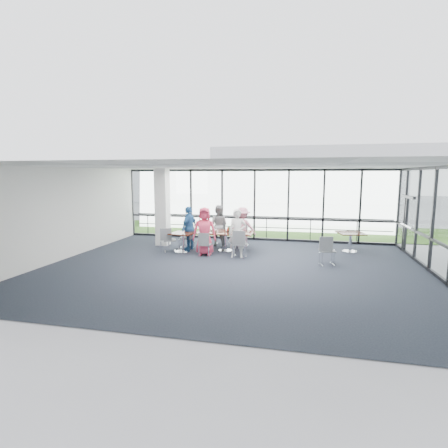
% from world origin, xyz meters
% --- Properties ---
extents(floor, '(12.00, 10.00, 0.02)m').
position_xyz_m(floor, '(0.00, 0.00, -0.01)').
color(floor, '#1D222E').
rests_on(floor, ground).
extents(ceiling, '(12.00, 10.00, 0.04)m').
position_xyz_m(ceiling, '(0.00, 0.00, 3.20)').
color(ceiling, white).
rests_on(ceiling, ground).
extents(wall_left, '(0.10, 10.00, 3.20)m').
position_xyz_m(wall_left, '(-6.00, 0.00, 1.60)').
color(wall_left, silver).
rests_on(wall_left, ground).
extents(wall_front, '(12.00, 0.10, 3.20)m').
position_xyz_m(wall_front, '(0.00, -5.00, 1.60)').
color(wall_front, silver).
rests_on(wall_front, ground).
extents(curtain_wall_back, '(12.00, 0.10, 3.20)m').
position_xyz_m(curtain_wall_back, '(0.00, 5.00, 1.60)').
color(curtain_wall_back, white).
rests_on(curtain_wall_back, ground).
extents(curtain_wall_right, '(0.10, 10.00, 3.20)m').
position_xyz_m(curtain_wall_right, '(6.00, 0.00, 1.60)').
color(curtain_wall_right, white).
rests_on(curtain_wall_right, ground).
extents(exit_door, '(0.12, 1.60, 2.10)m').
position_xyz_m(exit_door, '(6.00, 3.75, 1.05)').
color(exit_door, black).
rests_on(exit_door, ground).
extents(structural_column, '(0.50, 0.50, 3.20)m').
position_xyz_m(structural_column, '(-3.60, 3.00, 1.60)').
color(structural_column, white).
rests_on(structural_column, ground).
extents(apron, '(80.00, 70.00, 0.02)m').
position_xyz_m(apron, '(0.00, 10.00, -0.02)').
color(apron, gray).
rests_on(apron, ground).
extents(grass_strip, '(80.00, 5.00, 0.01)m').
position_xyz_m(grass_strip, '(0.00, 8.00, 0.01)').
color(grass_strip, '#335B1A').
rests_on(grass_strip, ground).
extents(hangar_main, '(24.00, 10.00, 6.00)m').
position_xyz_m(hangar_main, '(4.00, 32.00, 3.00)').
color(hangar_main, silver).
rests_on(hangar_main, ground).
extents(hangar_aux, '(10.00, 6.00, 4.00)m').
position_xyz_m(hangar_aux, '(-18.00, 28.00, 2.00)').
color(hangar_aux, silver).
rests_on(hangar_aux, ground).
extents(guard_rail, '(12.00, 0.06, 0.06)m').
position_xyz_m(guard_rail, '(0.00, 5.60, 0.50)').
color(guard_rail, '#2D2D33').
rests_on(guard_rail, ground).
extents(main_table, '(2.15, 1.19, 0.75)m').
position_xyz_m(main_table, '(-0.75, 2.40, 0.64)').
color(main_table, black).
rests_on(main_table, ground).
extents(side_table_left, '(0.97, 0.97, 0.75)m').
position_xyz_m(side_table_left, '(-2.31, 1.84, 0.63)').
color(side_table_left, black).
rests_on(side_table_left, ground).
extents(side_table_right, '(1.11, 1.11, 0.75)m').
position_xyz_m(side_table_right, '(3.96, 3.31, 0.64)').
color(side_table_right, black).
rests_on(side_table_right, ground).
extents(diner_near_left, '(0.95, 0.70, 1.77)m').
position_xyz_m(diner_near_left, '(-1.36, 1.55, 0.89)').
color(diner_near_left, '#D13553').
rests_on(diner_near_left, ground).
extents(diner_near_right, '(0.68, 0.53, 1.75)m').
position_xyz_m(diner_near_right, '(-0.11, 1.45, 0.87)').
color(diner_near_right, silver).
rests_on(diner_near_right, ground).
extents(diner_far_left, '(0.89, 0.63, 1.71)m').
position_xyz_m(diner_far_left, '(-1.28, 3.36, 0.85)').
color(diner_far_left, gray).
rests_on(diner_far_left, ground).
extents(diner_far_right, '(1.08, 0.58, 1.64)m').
position_xyz_m(diner_far_right, '(-0.23, 3.23, 0.82)').
color(diner_far_right, '#CD8196').
rests_on(diner_far_right, ground).
extents(diner_end, '(0.76, 1.11, 1.72)m').
position_xyz_m(diner_end, '(-2.21, 2.32, 0.86)').
color(diner_end, '#275F9F').
rests_on(diner_end, ground).
extents(chair_main_nl, '(0.43, 0.43, 0.85)m').
position_xyz_m(chair_main_nl, '(-1.29, 1.40, 0.43)').
color(chair_main_nl, slate).
rests_on(chair_main_nl, ground).
extents(chair_main_nr, '(0.53, 0.53, 0.98)m').
position_xyz_m(chair_main_nr, '(-0.03, 1.41, 0.49)').
color(chair_main_nr, slate).
rests_on(chair_main_nr, ground).
extents(chair_main_fl, '(0.54, 0.54, 0.98)m').
position_xyz_m(chair_main_fl, '(-1.25, 3.52, 0.49)').
color(chair_main_fl, slate).
rests_on(chair_main_fl, ground).
extents(chair_main_fr, '(0.51, 0.51, 0.95)m').
position_xyz_m(chair_main_fr, '(-0.30, 3.46, 0.48)').
color(chair_main_fr, slate).
rests_on(chair_main_fr, ground).
extents(chair_main_end, '(0.48, 0.48, 0.88)m').
position_xyz_m(chair_main_end, '(-2.33, 2.39, 0.44)').
color(chair_main_end, slate).
rests_on(chair_main_end, ground).
extents(chair_spare_la, '(0.59, 0.59, 0.92)m').
position_xyz_m(chair_spare_la, '(-2.80, 1.74, 0.46)').
color(chair_spare_la, slate).
rests_on(chair_spare_la, ground).
extents(chair_spare_lb, '(0.47, 0.47, 0.81)m').
position_xyz_m(chair_spare_lb, '(-2.51, 2.69, 0.40)').
color(chair_spare_lb, slate).
rests_on(chair_spare_lb, ground).
extents(chair_spare_r, '(0.57, 0.57, 0.95)m').
position_xyz_m(chair_spare_r, '(2.96, 1.05, 0.47)').
color(chair_spare_r, slate).
rests_on(chair_spare_r, ground).
extents(plate_nl, '(0.26, 0.26, 0.01)m').
position_xyz_m(plate_nl, '(-1.32, 1.99, 0.76)').
color(plate_nl, white).
rests_on(plate_nl, main_table).
extents(plate_nr, '(0.24, 0.24, 0.01)m').
position_xyz_m(plate_nr, '(-0.08, 2.05, 0.76)').
color(plate_nr, white).
rests_on(plate_nr, main_table).
extents(plate_fl, '(0.27, 0.27, 0.01)m').
position_xyz_m(plate_fl, '(-1.33, 2.81, 0.76)').
color(plate_fl, white).
rests_on(plate_fl, main_table).
extents(plate_fr, '(0.29, 0.29, 0.01)m').
position_xyz_m(plate_fr, '(-0.26, 2.72, 0.76)').
color(plate_fr, white).
rests_on(plate_fr, main_table).
extents(plate_end, '(0.28, 0.28, 0.01)m').
position_xyz_m(plate_end, '(-1.71, 2.43, 0.76)').
color(plate_end, white).
rests_on(plate_end, main_table).
extents(tumbler_a, '(0.07, 0.07, 0.13)m').
position_xyz_m(tumbler_a, '(-1.02, 2.15, 0.82)').
color(tumbler_a, white).
rests_on(tumbler_a, main_table).
extents(tumbler_b, '(0.07, 0.07, 0.14)m').
position_xyz_m(tumbler_b, '(-0.47, 2.25, 0.82)').
color(tumbler_b, white).
rests_on(tumbler_b, main_table).
extents(tumbler_c, '(0.08, 0.08, 0.15)m').
position_xyz_m(tumbler_c, '(-0.64, 2.73, 0.83)').
color(tumbler_c, white).
rests_on(tumbler_c, main_table).
extents(tumbler_d, '(0.07, 0.07, 0.15)m').
position_xyz_m(tumbler_d, '(-1.48, 2.28, 0.82)').
color(tumbler_d, white).
rests_on(tumbler_d, main_table).
extents(menu_a, '(0.34, 0.26, 0.00)m').
position_xyz_m(menu_a, '(-0.85, 1.92, 0.75)').
color(menu_a, beige).
rests_on(menu_a, main_table).
extents(menu_b, '(0.33, 0.31, 0.00)m').
position_xyz_m(menu_b, '(0.16, 2.13, 0.75)').
color(menu_b, beige).
rests_on(menu_b, main_table).
extents(menu_c, '(0.31, 0.24, 0.00)m').
position_xyz_m(menu_c, '(-0.63, 2.84, 0.75)').
color(menu_c, beige).
rests_on(menu_c, main_table).
extents(condiment_caddy, '(0.10, 0.07, 0.04)m').
position_xyz_m(condiment_caddy, '(-0.68, 2.41, 0.77)').
color(condiment_caddy, black).
rests_on(condiment_caddy, main_table).
extents(ketchup_bottle, '(0.06, 0.06, 0.18)m').
position_xyz_m(ketchup_bottle, '(-0.68, 2.42, 0.84)').
color(ketchup_bottle, '#B50001').
rests_on(ketchup_bottle, main_table).
extents(green_bottle, '(0.05, 0.05, 0.20)m').
position_xyz_m(green_bottle, '(-0.65, 2.50, 0.85)').
color(green_bottle, '#176F36').
rests_on(green_bottle, main_table).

